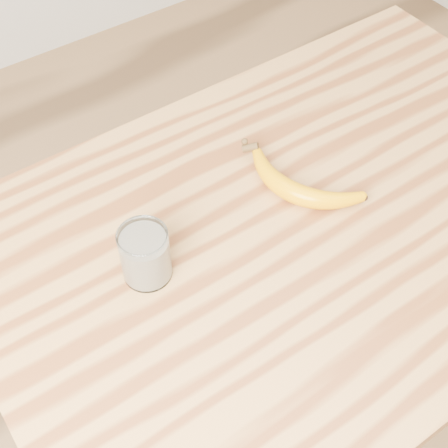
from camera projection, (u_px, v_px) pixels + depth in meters
table at (306, 256)px, 1.21m from camera, size 1.20×0.80×0.90m
smoothie_glass at (145, 255)px, 0.99m from camera, size 0.08×0.08×0.10m
banana at (294, 193)px, 1.11m from camera, size 0.23×0.34×0.04m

